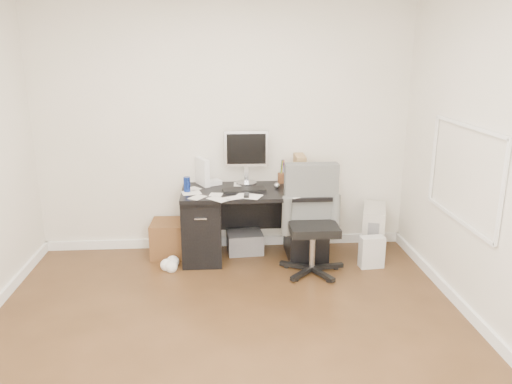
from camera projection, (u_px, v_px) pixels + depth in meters
ground at (230, 345)px, 3.77m from camera, size 4.00×4.00×0.00m
room_shell at (231, 126)px, 3.34m from camera, size 4.02×4.02×2.71m
desk at (254, 222)px, 5.26m from camera, size 1.50×0.70×0.75m
loose_papers at (235, 191)px, 5.10m from camera, size 1.10×0.60×0.00m
lcd_monitor at (246, 157)px, 5.30m from camera, size 0.47×0.28×0.59m
keyboard at (244, 190)px, 5.12m from camera, size 0.45×0.21×0.02m
computer_mouse at (277, 186)px, 5.20m from camera, size 0.07×0.07×0.07m
travel_mug at (187, 184)px, 5.08m from camera, size 0.09×0.09×0.15m
white_binder at (202, 172)px, 5.31m from camera, size 0.21×0.28×0.29m
magazine_file at (300, 170)px, 5.33m from camera, size 0.14×0.28×0.32m
pen_cup at (282, 171)px, 5.40m from camera, size 0.11×0.11×0.25m
yellow_book at (316, 189)px, 5.10m from camera, size 0.28×0.31×0.05m
paper_remote at (248, 195)px, 4.94m from camera, size 0.31×0.29×0.02m
office_chair at (313, 221)px, 4.86m from camera, size 0.61×0.61×1.07m
pc_tower at (373, 230)px, 5.43m from camera, size 0.38×0.56×0.52m
shopping_bag at (372, 252)px, 5.08m from camera, size 0.26×0.20×0.33m
wicker_basket at (170, 239)px, 5.36m from camera, size 0.40×0.40×0.38m
desk_printer at (245, 242)px, 5.47m from camera, size 0.40×0.34×0.22m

